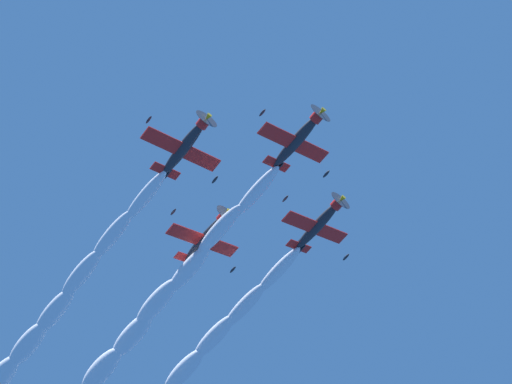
% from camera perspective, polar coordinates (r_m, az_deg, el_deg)
% --- Properties ---
extents(airplane_lead, '(9.03, 8.85, 4.71)m').
position_cam_1_polar(airplane_lead, '(95.09, 2.71, 3.41)').
color(airplane_lead, '#232328').
extents(airplane_left_wingman, '(9.04, 8.87, 4.69)m').
position_cam_1_polar(airplane_left_wingman, '(101.24, 4.08, -2.08)').
color(airplane_left_wingman, '#232328').
extents(airplane_right_wingman, '(9.33, 8.91, 4.09)m').
position_cam_1_polar(airplane_right_wingman, '(94.53, -4.59, 2.99)').
color(airplane_right_wingman, '#232328').
extents(airplane_slot_tail, '(9.18, 8.86, 4.38)m').
position_cam_1_polar(airplane_slot_tail, '(102.01, -3.23, -2.92)').
color(airplane_slot_tail, '#232328').
extents(smoke_trail_lead, '(3.80, 50.32, 3.55)m').
position_cam_1_polar(smoke_trail_lead, '(109.59, -9.03, -10.29)').
color(smoke_trail_lead, white).
extents(smoke_trail_right_wingman, '(3.81, 50.86, 3.68)m').
position_cam_1_polar(smoke_trail_right_wingman, '(111.62, -15.36, -10.54)').
color(smoke_trail_right_wingman, white).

